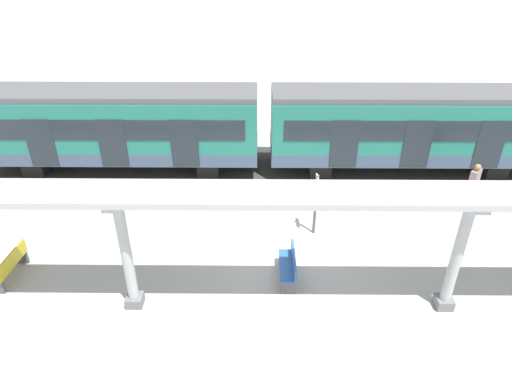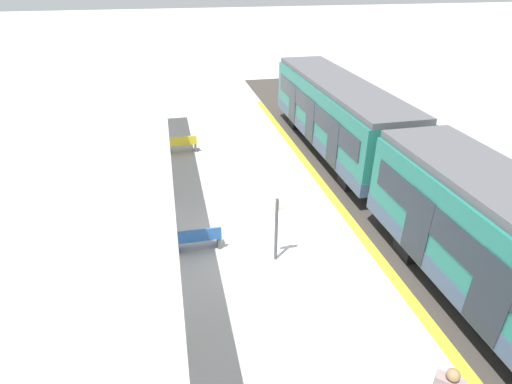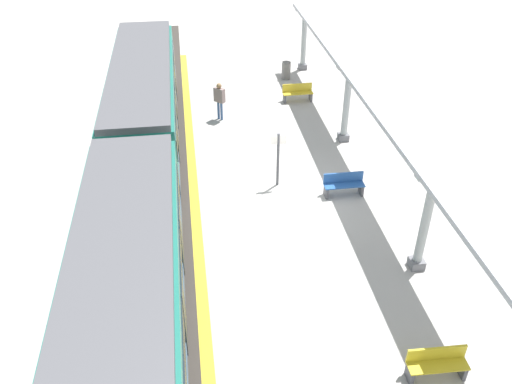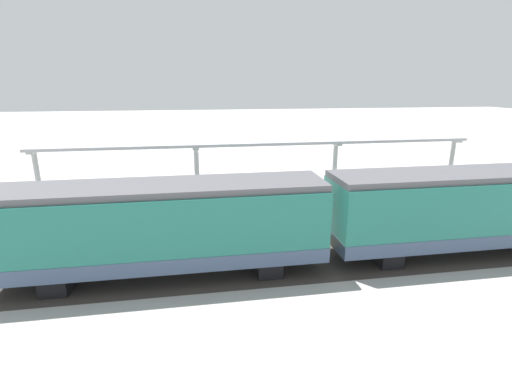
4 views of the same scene
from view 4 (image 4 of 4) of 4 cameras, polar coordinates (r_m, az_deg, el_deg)
ground_plane at (r=19.83m, az=3.24°, el=-3.99°), size 176.00×176.00×0.00m
tactile_edge_strip at (r=16.70m, az=5.86°, el=-8.01°), size 0.35×31.72×0.01m
trackbed at (r=15.17m, az=7.64°, el=-10.69°), size 3.20×43.72×0.01m
train_near_carriage at (r=17.65m, az=29.50°, el=-2.44°), size 2.65×11.53×3.48m
train_far_carriage at (r=13.88m, az=-13.65°, el=-5.39°), size 2.65×11.53×3.48m
canopy_pillar_nearest at (r=27.39m, az=27.58°, el=3.61°), size 1.10×0.44×3.42m
canopy_pillar_second at (r=23.52m, az=11.90°, el=3.32°), size 1.10×0.44×3.42m
canopy_pillar_third at (r=21.94m, az=-8.99°, el=2.56°), size 1.10×0.44×3.42m
canopy_pillar_fourth at (r=23.52m, az=-30.28°, el=1.44°), size 1.10×0.44×3.42m
canopy_beam at (r=21.96m, az=1.06°, el=7.46°), size 1.20×25.65×0.16m
bench_near_end at (r=21.59m, az=-20.40°, el=-2.07°), size 1.51×0.48×0.86m
bench_mid_platform at (r=21.58m, az=2.20°, el=-1.04°), size 1.50×0.44×0.86m
bench_far_end at (r=24.57m, az=21.13°, el=0.00°), size 1.51×0.48×0.86m
trash_bin at (r=22.30m, az=-27.74°, el=-2.30°), size 0.48×0.48×0.95m
platform_info_sign at (r=18.97m, az=0.76°, el=-0.66°), size 0.56×0.10×2.20m
passenger_waiting_near_edge at (r=17.36m, az=-17.90°, el=-3.82°), size 0.54×0.53×1.79m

